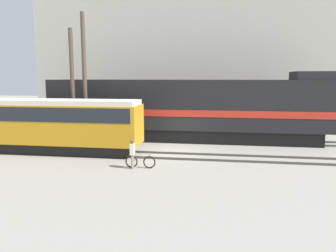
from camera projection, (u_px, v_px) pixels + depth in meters
ground_plane at (173, 151)px, 22.08m from camera, size 120.00×120.00×0.00m
track_near at (170, 156)px, 20.53m from camera, size 60.00×1.51×0.14m
track_far at (180, 139)px, 25.85m from camera, size 60.00×1.51×0.14m
building_backdrop at (191, 60)px, 33.92m from camera, size 31.15×6.00×13.49m
freight_locomotive at (188, 109)px, 25.40m from camera, size 21.61×3.04×5.35m
streetcar at (48, 122)px, 21.46m from camera, size 12.26×2.54×3.51m
bicycle at (140, 162)px, 17.95m from camera, size 1.69×0.44×0.75m
person at (132, 151)px, 17.77m from camera, size 0.23×0.37×1.60m
utility_pole_left at (73, 88)px, 23.72m from camera, size 0.29×0.29×8.40m
utility_pole_center at (85, 80)px, 23.50m from camera, size 0.30×0.30×9.47m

